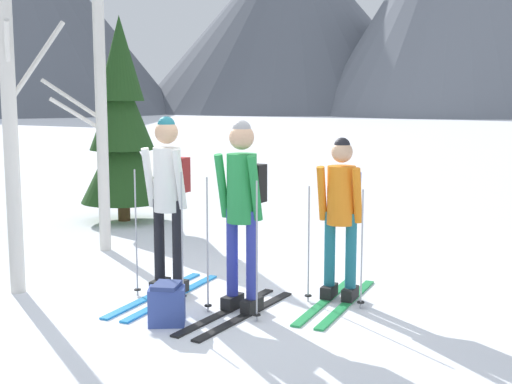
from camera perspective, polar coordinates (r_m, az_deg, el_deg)
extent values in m
plane|color=white|center=(6.92, -2.57, -9.08)|extent=(400.00, 400.00, 0.00)
cube|color=#1E84D1|center=(7.07, -6.92, -8.68)|extent=(0.54, 1.71, 0.02)
cube|color=#1E84D1|center=(7.18, -8.44, -8.45)|extent=(0.54, 1.71, 0.02)
cube|color=black|center=(7.13, -6.51, -7.94)|extent=(0.17, 0.28, 0.12)
cylinder|color=black|center=(7.02, -6.57, -4.21)|extent=(0.11, 0.11, 0.87)
cube|color=black|center=(7.24, -8.02, -7.72)|extent=(0.17, 0.28, 0.12)
cylinder|color=black|center=(7.13, -8.09, -4.04)|extent=(0.11, 0.11, 0.87)
cylinder|color=white|center=(6.97, -7.43, 1.04)|extent=(0.28, 0.28, 0.65)
sphere|color=tan|center=(6.92, -7.51, 4.98)|extent=(0.24, 0.24, 0.24)
sphere|color=#1E6B7A|center=(6.92, -7.52, 5.57)|extent=(0.18, 0.18, 0.18)
cylinder|color=white|center=(6.82, -6.41, 1.06)|extent=(0.13, 0.22, 0.62)
cylinder|color=white|center=(7.01, -8.95, 1.20)|extent=(0.13, 0.22, 0.62)
cylinder|color=#A5A5AD|center=(6.76, -6.20, -3.82)|extent=(0.02, 0.02, 1.31)
cylinder|color=black|center=(6.91, -6.12, -8.63)|extent=(0.07, 0.07, 0.01)
cylinder|color=#A5A5AD|center=(7.05, -9.99, -3.41)|extent=(0.02, 0.02, 1.31)
cylinder|color=black|center=(7.19, -9.88, -8.05)|extent=(0.07, 0.07, 0.01)
cube|color=maroon|center=(7.11, -6.72, 1.46)|extent=(0.29, 0.22, 0.36)
cube|color=black|center=(6.47, -0.80, -10.23)|extent=(0.69, 1.55, 0.02)
cube|color=black|center=(6.58, -2.46, -9.92)|extent=(0.69, 1.55, 0.02)
cube|color=black|center=(6.53, -0.34, -9.41)|extent=(0.20, 0.28, 0.12)
cylinder|color=#2D389E|center=(6.40, -0.34, -5.39)|extent=(0.11, 0.11, 0.86)
cube|color=black|center=(6.64, -1.98, -9.11)|extent=(0.20, 0.28, 0.12)
cylinder|color=#2D389E|center=(6.51, -2.00, -5.15)|extent=(0.11, 0.11, 0.86)
cylinder|color=#238C42|center=(6.34, -1.20, 0.31)|extent=(0.28, 0.28, 0.65)
sphere|color=tan|center=(6.29, -1.21, 4.60)|extent=(0.23, 0.23, 0.23)
sphere|color=gray|center=(6.29, -1.21, 5.24)|extent=(0.18, 0.18, 0.18)
cylinder|color=#238C42|center=(6.19, -0.08, 0.30)|extent=(0.15, 0.22, 0.61)
cylinder|color=#238C42|center=(6.39, -2.85, 0.52)|extent=(0.15, 0.22, 0.61)
cylinder|color=#A5A5AD|center=(6.15, 0.06, -5.04)|extent=(0.02, 0.02, 1.29)
cylinder|color=black|center=(6.31, 0.06, -10.23)|extent=(0.07, 0.07, 0.01)
cylinder|color=#A5A5AD|center=(6.43, -4.08, -4.46)|extent=(0.02, 0.02, 1.29)
cylinder|color=black|center=(6.59, -4.03, -9.45)|extent=(0.07, 0.07, 0.01)
cube|color=black|center=(6.48, -0.40, 0.77)|extent=(0.30, 0.24, 0.36)
cube|color=green|center=(6.87, 7.62, -9.19)|extent=(0.54, 1.68, 0.02)
cube|color=green|center=(6.94, 5.86, -9.00)|extent=(0.54, 1.68, 0.02)
cube|color=black|center=(6.95, 7.87, -8.41)|extent=(0.17, 0.28, 0.12)
cylinder|color=#1E6B7A|center=(6.84, 7.94, -4.96)|extent=(0.11, 0.11, 0.78)
cube|color=black|center=(7.01, 6.13, -8.22)|extent=(0.17, 0.28, 0.12)
cylinder|color=#1E6B7A|center=(6.90, 6.18, -4.81)|extent=(0.11, 0.11, 0.78)
cylinder|color=orange|center=(6.77, 7.14, -0.27)|extent=(0.28, 0.28, 0.58)
sphere|color=tan|center=(6.72, 7.20, 3.34)|extent=(0.21, 0.21, 0.21)
sphere|color=black|center=(6.71, 7.21, 3.87)|extent=(0.16, 0.16, 0.16)
cylinder|color=orange|center=(6.66, 8.47, -0.29)|extent=(0.13, 0.21, 0.55)
cylinder|color=orange|center=(6.76, 5.54, -0.11)|extent=(0.13, 0.21, 0.55)
cylinder|color=#A5A5AD|center=(6.61, 8.84, -4.78)|extent=(0.02, 0.02, 1.16)
cylinder|color=black|center=(6.74, 8.74, -9.11)|extent=(0.07, 0.07, 0.01)
cylinder|color=#A5A5AD|center=(6.77, 4.42, -4.40)|extent=(0.02, 0.02, 1.16)
cylinder|color=black|center=(6.90, 4.38, -8.63)|extent=(0.07, 0.07, 0.01)
cube|color=#384C99|center=(6.92, 7.57, 0.15)|extent=(0.29, 0.22, 0.36)
cylinder|color=#51381E|center=(11.38, -10.99, -0.78)|extent=(0.20, 0.20, 0.64)
cone|color=#1E4219|center=(11.29, -11.08, 2.61)|extent=(1.37, 1.37, 1.35)
cone|color=#1E4219|center=(11.25, -11.20, 6.94)|extent=(1.05, 1.05, 1.35)
cone|color=#1E4219|center=(11.26, -11.31, 10.92)|extent=(0.75, 0.75, 1.35)
cylinder|color=silver|center=(9.12, -12.77, 5.24)|extent=(0.15, 0.15, 3.24)
cylinder|color=silver|center=(9.00, -14.86, 6.34)|extent=(0.47, 0.56, 0.44)
cylinder|color=silver|center=(9.20, -15.14, 7.47)|extent=(0.78, 0.19, 0.55)
cylinder|color=silver|center=(7.36, -19.86, 4.92)|extent=(0.15, 0.15, 3.39)
cylinder|color=silver|center=(7.48, -17.84, 10.39)|extent=(0.43, 0.53, 0.86)
cylinder|color=silver|center=(7.20, -20.07, 11.51)|extent=(0.23, 0.33, 0.48)
cube|color=#384C99|center=(6.24, -7.46, -9.44)|extent=(0.36, 0.30, 0.34)
cube|color=navy|center=(6.19, -7.50, -7.76)|extent=(0.22, 0.28, 0.04)
cone|color=slate|center=(85.18, -20.54, 14.74)|extent=(40.26, 40.26, 25.35)
cone|color=slate|center=(88.02, 3.03, 14.06)|extent=(39.44, 39.44, 22.51)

